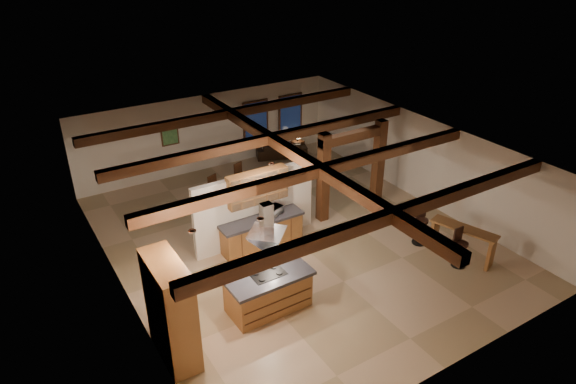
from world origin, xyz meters
name	(u,v)px	position (x,y,z in m)	size (l,w,h in m)	color
ground	(293,238)	(0.00, 0.00, 0.00)	(12.00, 12.00, 0.00)	tan
room_walls	(294,185)	(0.00, 0.00, 1.78)	(12.00, 12.00, 12.00)	silver
ceiling_beams	(294,153)	(0.00, 0.00, 2.76)	(10.00, 12.00, 0.28)	#3E1E0F
timber_posts	(352,161)	(2.50, 0.50, 1.76)	(2.50, 0.30, 2.90)	#3E1E0F
partition_wall	(255,208)	(-1.00, 0.50, 1.10)	(3.80, 0.18, 2.20)	silver
pantry_cabinet	(171,311)	(-4.67, -2.60, 1.20)	(0.67, 1.60, 2.40)	brown
back_counter	(262,232)	(-1.00, 0.11, 0.48)	(2.50, 0.66, 0.94)	brown
upper_display_cabinet	(257,187)	(-1.00, 0.31, 1.85)	(1.80, 0.36, 0.95)	brown
range_hood	(267,246)	(-2.20, -2.34, 1.78)	(1.10, 1.10, 1.40)	silver
back_windows	(273,118)	(2.80, 5.93, 1.50)	(2.70, 0.07, 1.70)	#3E1E0F
framed_art	(170,134)	(-1.50, 5.94, 1.70)	(0.65, 0.05, 0.85)	#3E1E0F
recessed_cans	(244,201)	(-2.53, -1.93, 2.87)	(3.16, 2.46, 0.03)	silver
kitchen_island	(268,291)	(-2.20, -2.34, 0.52)	(2.08, 1.12, 1.03)	brown
dining_table	(236,193)	(-0.39, 3.03, 0.30)	(1.73, 0.97, 0.61)	#3C200F
sofa	(281,149)	(2.90, 5.50, 0.30)	(2.03, 0.80, 0.59)	black
microwave	(275,211)	(-0.57, 0.11, 1.07)	(0.47, 0.32, 0.26)	#B2B2B6
bar_counter	(463,237)	(3.48, -3.29, 0.65)	(0.99, 1.88, 0.96)	brown
side_table	(297,147)	(3.63, 5.43, 0.26)	(0.42, 0.42, 0.52)	#3E1E0F
table_lamp	(298,136)	(3.63, 5.43, 0.74)	(0.26, 0.26, 0.31)	black
bar_stool_a	(460,247)	(3.11, -3.52, 0.57)	(0.39, 0.39, 1.12)	black
bar_stool_b	(421,224)	(3.03, -2.12, 0.62)	(0.45, 0.47, 1.21)	black
dining_chairs	(235,186)	(-0.39, 3.03, 0.54)	(2.10, 2.10, 1.07)	#3E1E0F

